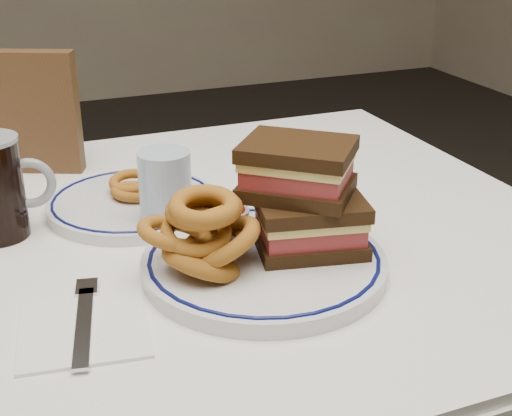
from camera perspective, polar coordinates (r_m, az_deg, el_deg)
name	(u,v)px	position (r m, az deg, el deg)	size (l,w,h in m)	color
dining_table	(103,318)	(0.98, -12.18, -8.57)	(1.27, 0.87, 0.75)	white
chair_far	(0,262)	(1.46, -19.82, -4.09)	(0.57, 0.57, 0.94)	#3F2A14
main_plate	(264,263)	(0.85, 0.63, -4.39)	(0.29, 0.29, 0.02)	silver
reuben_sandwich	(304,196)	(0.84, 3.83, 0.96)	(0.16, 0.16, 0.13)	black
onion_rings_main	(204,233)	(0.80, -4.22, -1.99)	(0.14, 0.12, 0.12)	brown
ketchup_ramekin	(227,220)	(0.89, -2.37, -0.97)	(0.06, 0.06, 0.03)	silver
water_glass	(166,191)	(0.94, -7.25, 1.33)	(0.07, 0.07, 0.11)	#ABC2DD
far_plate	(133,203)	(1.03, -9.82, 0.40)	(0.24, 0.24, 0.02)	silver
onion_rings_far	(133,187)	(1.04, -9.82, 1.67)	(0.07, 0.08, 0.03)	brown
napkin_fork	(84,327)	(0.77, -13.59, -9.24)	(0.15, 0.17, 0.01)	white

